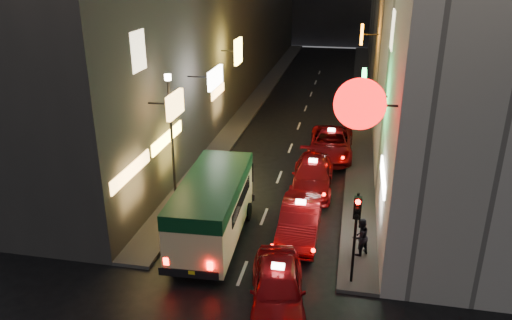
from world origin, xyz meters
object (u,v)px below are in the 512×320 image
Objects in this scene: minibus at (212,203)px; traffic_light at (356,221)px; taxi_near at (278,285)px; lamp_post at (172,134)px.

traffic_light is at bearing -20.03° from minibus.
taxi_near is at bearing -48.47° from minibus.
minibus is 1.05× the size of lamp_post.
lamp_post reaches higher than taxi_near.
traffic_light is at bearing -28.91° from lamp_post.
minibus is 4.03m from lamp_post.
minibus is at bearing 159.97° from traffic_light.
minibus is 1.12× the size of taxi_near.
minibus is at bearing -44.30° from lamp_post.
taxi_near is (3.27, -3.69, -0.87)m from minibus.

